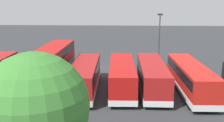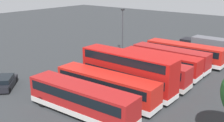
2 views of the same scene
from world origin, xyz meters
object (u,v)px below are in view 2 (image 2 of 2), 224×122
at_px(bus_single_deck_second, 170,58).
at_px(bus_single_deck_seventh, 81,99).
at_px(bus_single_deck_third, 160,63).
at_px(box_truck_blue, 205,46).
at_px(car_hatchback_silver, 5,82).
at_px(bus_single_deck_near_end, 185,53).
at_px(bus_single_deck_fourth, 147,71).
at_px(bus_single_deck_sixth, 106,86).
at_px(bus_double_decker_fifth, 128,71).
at_px(lamp_post_tall, 123,28).

height_order(bus_single_deck_second, bus_single_deck_seventh, same).
xyz_separation_m(bus_single_deck_third, bus_single_deck_seventh, (14.68, -0.14, 0.00)).
bearing_deg(box_truck_blue, bus_single_deck_seventh, -2.88).
distance_m(bus_single_deck_second, car_hatchback_silver, 22.14).
xyz_separation_m(bus_single_deck_near_end, bus_single_deck_fourth, (10.98, 0.14, -0.00)).
bearing_deg(bus_single_deck_seventh, bus_single_deck_sixth, -177.39).
relative_size(bus_double_decker_fifth, bus_single_deck_sixth, 0.97).
relative_size(bus_single_deck_near_end, bus_double_decker_fifth, 1.02).
height_order(bus_single_deck_third, bus_single_deck_sixth, same).
xyz_separation_m(bus_single_deck_fourth, lamp_post_tall, (-9.07, -10.51, 2.88)).
height_order(bus_single_deck_seventh, lamp_post_tall, lamp_post_tall).
bearing_deg(bus_single_deck_sixth, bus_single_deck_seventh, 2.61).
height_order(bus_single_deck_second, box_truck_blue, box_truck_blue).
bearing_deg(lamp_post_tall, bus_single_deck_second, 78.77).
bearing_deg(bus_single_deck_seventh, bus_single_deck_second, -179.98).
distance_m(bus_single_deck_third, box_truck_blue, 12.70).
bearing_deg(car_hatchback_silver, box_truck_blue, 155.09).
xyz_separation_m(bus_single_deck_second, bus_single_deck_sixth, (13.96, -0.17, 0.00)).
relative_size(bus_single_deck_near_end, bus_single_deck_second, 1.06).
relative_size(box_truck_blue, car_hatchback_silver, 1.66).
bearing_deg(bus_single_deck_sixth, bus_single_deck_third, 178.32).
relative_size(bus_single_deck_seventh, box_truck_blue, 1.57).
xyz_separation_m(bus_single_deck_third, bus_single_deck_fourth, (3.91, 0.41, -0.00)).
bearing_deg(bus_single_deck_fourth, box_truck_blue, 177.14).
xyz_separation_m(bus_single_deck_fourth, bus_double_decker_fifth, (3.47, -0.44, 0.83)).
height_order(bus_single_deck_fourth, bus_single_deck_sixth, same).
height_order(bus_single_deck_near_end, bus_single_deck_seventh, same).
distance_m(bus_single_deck_fourth, lamp_post_tall, 14.18).
bearing_deg(lamp_post_tall, bus_single_deck_fourth, 49.21).
bearing_deg(bus_single_deck_near_end, car_hatchback_silver, -28.19).
xyz_separation_m(bus_single_deck_third, lamp_post_tall, (-5.16, -10.10, 2.88)).
distance_m(box_truck_blue, lamp_post_tall, 13.87).
height_order(bus_single_deck_fourth, box_truck_blue, box_truck_blue).
relative_size(bus_single_deck_third, bus_double_decker_fifth, 0.95).
bearing_deg(lamp_post_tall, bus_single_deck_sixth, 31.54).
height_order(bus_single_deck_seventh, car_hatchback_silver, bus_single_deck_seventh).
bearing_deg(bus_double_decker_fifth, car_hatchback_silver, -55.30).
height_order(bus_single_deck_near_end, bus_single_deck_third, same).
relative_size(bus_double_decker_fifth, bus_single_deck_seventh, 0.98).
height_order(bus_single_deck_second, lamp_post_tall, lamp_post_tall).
height_order(bus_single_deck_third, car_hatchback_silver, bus_single_deck_third).
relative_size(bus_single_deck_third, lamp_post_tall, 1.44).
xyz_separation_m(bus_single_deck_third, bus_single_deck_sixth, (10.78, -0.32, 0.00)).
bearing_deg(lamp_post_tall, bus_single_deck_third, 62.95).
bearing_deg(bus_single_deck_second, bus_single_deck_seventh, 0.02).
height_order(bus_single_deck_near_end, lamp_post_tall, lamp_post_tall).
bearing_deg(box_truck_blue, bus_double_decker_fifth, -3.61).
xyz_separation_m(bus_single_deck_sixth, box_truck_blue, (-23.42, 1.55, 0.08)).
distance_m(bus_single_deck_third, car_hatchback_silver, 19.61).
distance_m(bus_single_deck_third, bus_single_deck_seventh, 14.68).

